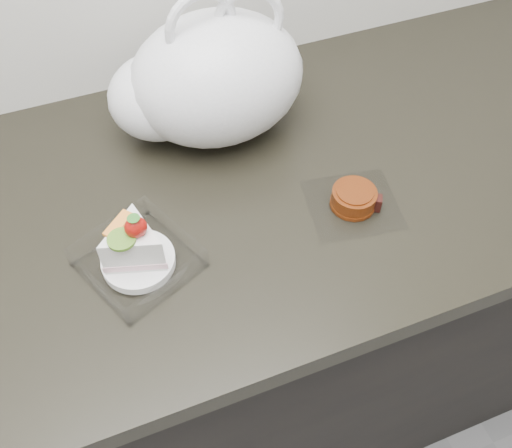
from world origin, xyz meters
TOP-DOWN VIEW (x-y plane):
  - counter at (0.00, 1.69)m, footprint 2.04×0.64m
  - cake_tray at (0.01, 1.59)m, footprint 0.19×0.19m
  - mooncake_wrap at (0.35, 1.58)m, footprint 0.16×0.15m
  - plastic_bag at (0.19, 1.83)m, footprint 0.32×0.22m

SIDE VIEW (x-z plane):
  - counter at x=0.00m, z-range 0.00..0.90m
  - mooncake_wrap at x=0.35m, z-range 0.90..0.93m
  - cake_tray at x=0.01m, z-range 0.87..0.99m
  - plastic_bag at x=0.19m, z-range 0.87..1.13m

